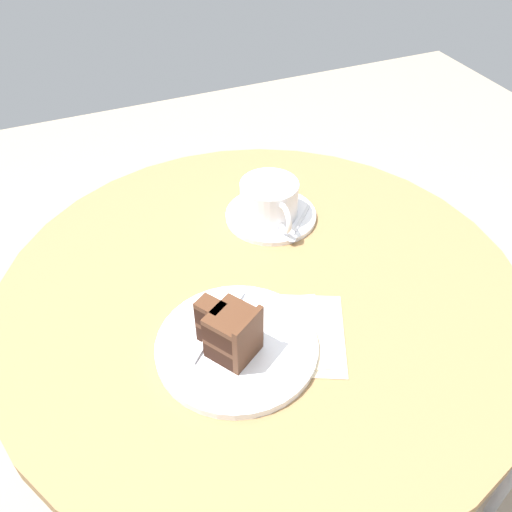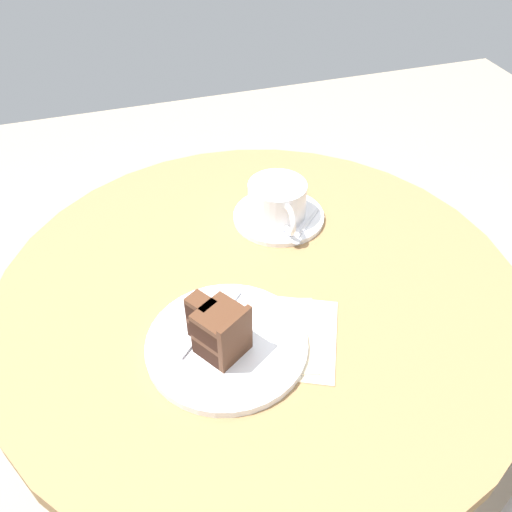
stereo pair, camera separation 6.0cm
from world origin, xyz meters
name	(u,v)px [view 2 (the right image)]	position (x,y,z in m)	size (l,w,h in m)	color
ground_plane	(259,496)	(0.00, 0.00, -0.01)	(4.40, 4.40, 0.01)	gray
cafe_table	(260,334)	(0.00, 0.00, 0.62)	(0.84, 0.84, 0.73)	olive
saucer	(279,216)	(-0.16, 0.09, 0.74)	(0.16, 0.16, 0.01)	white
coffee_cup	(277,200)	(-0.15, 0.08, 0.77)	(0.14, 0.10, 0.07)	white
teaspoon	(302,230)	(-0.10, 0.11, 0.74)	(0.08, 0.08, 0.00)	silver
cake_plate	(227,344)	(0.10, -0.08, 0.74)	(0.23, 0.23, 0.01)	white
cake_slice	(219,330)	(0.11, -0.09, 0.78)	(0.09, 0.08, 0.08)	black
fork	(216,313)	(0.05, -0.08, 0.75)	(0.11, 0.12, 0.00)	silver
napkin	(274,335)	(0.10, -0.01, 0.73)	(0.20, 0.21, 0.00)	beige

